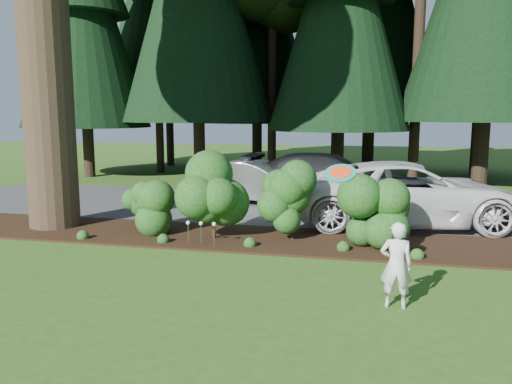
{
  "coord_description": "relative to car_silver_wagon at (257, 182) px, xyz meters",
  "views": [
    {
      "loc": [
        3.22,
        -7.76,
        2.87
      ],
      "look_at": [
        0.99,
        2.14,
        1.3
      ],
      "focal_mm": 35.0,
      "sensor_mm": 36.0,
      "label": 1
    }
  ],
  "objects": [
    {
      "name": "car_silver_wagon",
      "position": [
        0.0,
        0.0,
        0.0
      ],
      "size": [
        4.39,
        2.27,
        1.38
      ],
      "primitive_type": "imported",
      "rotation": [
        0.0,
        0.0,
        1.37
      ],
      "color": "#AAAAAF",
      "rests_on": "driveway"
    },
    {
      "name": "frisbee",
      "position": [
        3.09,
        -8.0,
        1.27
      ],
      "size": [
        0.5,
        0.44,
        0.28
      ],
      "color": "#198C78",
      "rests_on": "ground"
    },
    {
      "name": "ground",
      "position": [
        0.28,
        -7.94,
        -0.72
      ],
      "size": [
        80.0,
        80.0,
        0.0
      ],
      "primitive_type": "plane",
      "color": "#304E16",
      "rests_on": "ground"
    },
    {
      "name": "driveway",
      "position": [
        0.28,
        -0.44,
        -0.7
      ],
      "size": [
        22.0,
        6.0,
        0.03
      ],
      "primitive_type": "cube",
      "color": "#38383A",
      "rests_on": "ground"
    },
    {
      "name": "car_dark_suv",
      "position": [
        2.25,
        0.69,
        0.11
      ],
      "size": [
        5.58,
        2.45,
        1.59
      ],
      "primitive_type": "imported",
      "rotation": [
        0.0,
        0.0,
        1.53
      ],
      "color": "black",
      "rests_on": "driveway"
    },
    {
      "name": "car_white_suv",
      "position": [
        4.57,
        -2.4,
        0.14
      ],
      "size": [
        6.23,
        3.45,
        1.65
      ],
      "primitive_type": "imported",
      "rotation": [
        0.0,
        0.0,
        1.7
      ],
      "color": "silver",
      "rests_on": "driveway"
    },
    {
      "name": "mulch_bed",
      "position": [
        0.28,
        -4.69,
        -0.69
      ],
      "size": [
        16.0,
        2.5,
        0.05
      ],
      "primitive_type": "cube",
      "color": "black",
      "rests_on": "ground"
    },
    {
      "name": "lily_cluster",
      "position": [
        -0.02,
        -5.54,
        -0.22
      ],
      "size": [
        0.69,
        0.09,
        0.57
      ],
      "color": "#123C14",
      "rests_on": "ground"
    },
    {
      "name": "child",
      "position": [
        3.96,
        -8.23,
        -0.06
      ],
      "size": [
        0.48,
        0.32,
        1.31
      ],
      "primitive_type": "imported",
      "rotation": [
        0.0,
        0.0,
        3.13
      ],
      "color": "silver",
      "rests_on": "ground"
    },
    {
      "name": "shrub_row",
      "position": [
        1.05,
        -4.81,
        0.09
      ],
      "size": [
        6.53,
        1.6,
        1.61
      ],
      "color": "#123C14",
      "rests_on": "ground"
    }
  ]
}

